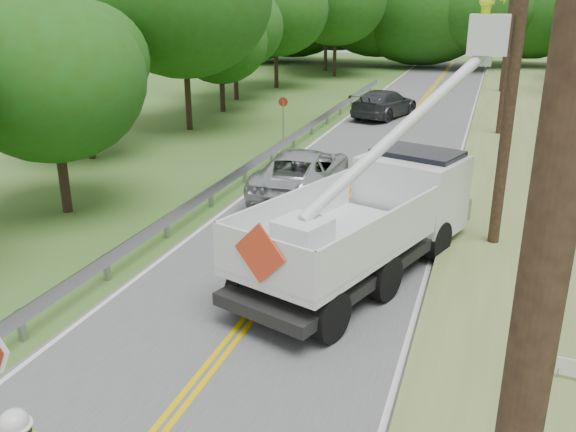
% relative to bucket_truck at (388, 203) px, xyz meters
% --- Properties ---
extents(ground, '(140.00, 140.00, 0.00)m').
position_rel_bucket_truck_xyz_m(ground, '(-2.29, -7.29, -1.68)').
color(ground, '#29541A').
rests_on(ground, ground).
extents(road, '(7.20, 96.00, 0.03)m').
position_rel_bucket_truck_xyz_m(road, '(-2.29, 6.71, -1.67)').
color(road, '#535356').
rests_on(road, ground).
extents(guardrail, '(0.18, 48.00, 0.77)m').
position_rel_bucket_truck_xyz_m(guardrail, '(-6.31, 7.62, -1.13)').
color(guardrail, gray).
rests_on(guardrail, ground).
extents(utility_poles, '(1.60, 43.30, 10.00)m').
position_rel_bucket_truck_xyz_m(utility_poles, '(2.71, 9.73, 3.59)').
color(utility_poles, black).
rests_on(utility_poles, ground).
extents(tall_grass_verge, '(7.00, 96.00, 0.30)m').
position_rel_bucket_truck_xyz_m(tall_grass_verge, '(4.81, 6.71, -1.53)').
color(tall_grass_verge, olive).
rests_on(tall_grass_verge, ground).
extents(treeline_left, '(10.76, 56.11, 10.61)m').
position_rel_bucket_truck_xyz_m(treeline_left, '(-12.84, 23.59, 4.20)').
color(treeline_left, '#332319').
rests_on(treeline_left, ground).
extents(treeline_horizon, '(58.39, 15.02, 12.04)m').
position_rel_bucket_truck_xyz_m(treeline_horizon, '(-2.28, 48.76, 3.82)').
color(treeline_horizon, '#254E10').
rests_on(treeline_horizon, ground).
extents(bucket_truck, '(5.45, 8.18, 7.47)m').
position_rel_bucket_truck_xyz_m(bucket_truck, '(0.00, 0.00, 0.00)').
color(bucket_truck, black).
rests_on(bucket_truck, road).
extents(suv_silver, '(3.20, 6.12, 1.64)m').
position_rel_bucket_truck_xyz_m(suv_silver, '(-3.90, 5.03, -0.84)').
color(suv_silver, silver).
rests_on(suv_silver, road).
extents(suv_darkgrey, '(3.60, 5.85, 1.58)m').
position_rel_bucket_truck_xyz_m(suv_darkgrey, '(-3.73, 20.64, -0.87)').
color(suv_darkgrey, '#36383E').
rests_on(suv_darkgrey, road).
extents(stop_sign_permanent, '(0.47, 0.09, 2.20)m').
position_rel_bucket_truck_xyz_m(stop_sign_permanent, '(-7.21, 12.59, -0.26)').
color(stop_sign_permanent, gray).
rests_on(stop_sign_permanent, ground).
extents(yard_sign, '(0.49, 0.07, 0.71)m').
position_rel_bucket_truck_xyz_m(yard_sign, '(4.12, -4.64, -1.18)').
color(yard_sign, white).
rests_on(yard_sign, ground).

